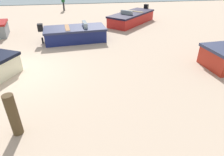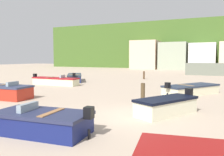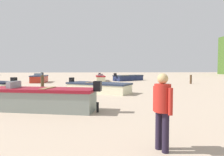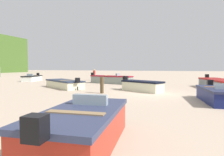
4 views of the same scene
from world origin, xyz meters
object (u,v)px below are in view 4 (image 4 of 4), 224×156
object	(u,v)px
boat_cream_0	(142,86)
boat_navy_4	(220,95)
mooring_post_mid_beach	(102,85)
boat_grey_1	(111,79)
boat_white_8	(32,78)
boat_red_5	(82,127)
boat_grey_3	(218,84)
boat_cream_2	(64,84)
beach_walker_distant	(94,74)

from	to	relation	value
boat_cream_0	boat_navy_4	xyz separation A→B (m)	(-3.55, -4.74, -0.01)
boat_navy_4	mooring_post_mid_beach	size ratio (longest dim) A/B	3.25
boat_grey_1	boat_white_8	xyz separation A→B (m)	(0.50, 11.52, -0.08)
boat_red_5	mooring_post_mid_beach	xyz separation A→B (m)	(8.79, 2.69, 0.13)
boat_navy_4	boat_red_5	size ratio (longest dim) A/B	1.04
boat_navy_4	boat_red_5	xyz separation A→B (m)	(-7.26, 4.71, 0.05)
boat_grey_3	boat_white_8	xyz separation A→B (m)	(3.15, 22.12, -0.06)
boat_grey_3	boat_red_5	xyz separation A→B (m)	(-14.11, 6.15, 0.02)
boat_cream_2	boat_grey_3	bearing A→B (deg)	-44.48
boat_red_5	beach_walker_distant	xyz separation A→B (m)	(21.03, 8.34, 0.48)
boat_cream_2	boat_navy_4	size ratio (longest dim) A/B	1.26
boat_cream_2	mooring_post_mid_beach	world-z (taller)	mooring_post_mid_beach
beach_walker_distant	boat_grey_1	bearing A→B (deg)	18.79
boat_cream_0	beach_walker_distant	world-z (taller)	beach_walker_distant
boat_white_8	mooring_post_mid_beach	bearing A→B (deg)	133.31
boat_cream_0	boat_white_8	xyz separation A→B (m)	(6.44, 15.94, -0.04)
boat_cream_2	boat_grey_3	xyz separation A→B (m)	(2.95, -13.41, 0.08)
boat_red_5	boat_white_8	bearing A→B (deg)	128.94
boat_white_8	boat_cream_2	bearing A→B (deg)	130.81
beach_walker_distant	boat_white_8	bearing A→B (deg)	-87.20
boat_white_8	beach_walker_distant	world-z (taller)	beach_walker_distant
boat_grey_1	boat_grey_3	distance (m)	10.93
boat_cream_0	boat_grey_1	size ratio (longest dim) A/B	0.65
boat_red_5	boat_navy_4	bearing A→B (deg)	53.20
boat_navy_4	boat_white_8	bearing A→B (deg)	-31.08
boat_cream_0	mooring_post_mid_beach	distance (m)	3.35
boat_white_8	boat_grey_1	bearing A→B (deg)	163.36
boat_cream_0	boat_grey_1	xyz separation A→B (m)	(5.95, 4.43, 0.05)
boat_cream_2	boat_white_8	size ratio (longest dim) A/B	1.29
mooring_post_mid_beach	beach_walker_distant	xyz separation A→B (m)	(12.24, 5.64, 0.36)
boat_navy_4	beach_walker_distant	distance (m)	18.97
boat_cream_2	boat_white_8	world-z (taller)	boat_white_8
boat_white_8	beach_walker_distant	distance (m)	8.54
boat_cream_2	boat_navy_4	bearing A→B (deg)	-74.91
boat_cream_0	boat_grey_1	bearing A→B (deg)	-115.05
boat_cream_0	boat_grey_3	distance (m)	7.01
boat_cream_0	boat_cream_2	size ratio (longest dim) A/B	0.73
boat_red_5	beach_walker_distant	size ratio (longest dim) A/B	2.31
boat_grey_1	boat_navy_4	distance (m)	13.20
boat_red_5	beach_walker_distant	bearing A→B (deg)	107.77
boat_grey_3	boat_white_8	distance (m)	22.35
boat_grey_1	boat_white_8	distance (m)	11.53
boat_cream_0	boat_red_5	size ratio (longest dim) A/B	0.95
boat_navy_4	boat_white_8	distance (m)	22.97
boat_cream_2	boat_grey_3	world-z (taller)	boat_grey_3
boat_navy_4	mooring_post_mid_beach	distance (m)	7.56
boat_grey_1	boat_cream_0	bearing A→B (deg)	50.71
boat_cream_2	boat_white_8	xyz separation A→B (m)	(6.10, 8.71, 0.02)
boat_grey_1	boat_cream_2	xyz separation A→B (m)	(-5.61, 2.81, -0.10)
mooring_post_mid_beach	beach_walker_distant	size ratio (longest dim) A/B	0.74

